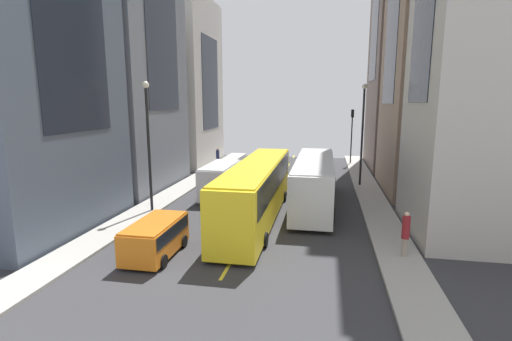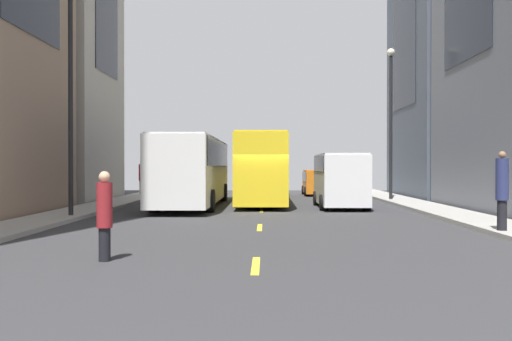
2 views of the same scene
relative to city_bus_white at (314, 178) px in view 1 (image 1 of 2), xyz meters
name	(u,v)px [view 1 (image 1 of 2)]	position (x,y,z in m)	size (l,w,h in m)	color
ground_plane	(271,194)	(3.42, -2.73, -2.01)	(41.51, 41.51, 0.00)	#333335
sidewalk_west	(371,198)	(-4.30, -2.73, -1.93)	(2.07, 44.00, 0.15)	#9E9B93
sidewalk_east	(180,189)	(11.14, -2.73, -1.93)	(2.07, 44.00, 0.15)	#9E9B93
lane_stripe_0	(294,157)	(3.42, -23.73, -2.00)	(0.16, 2.00, 0.01)	yellow
lane_stripe_1	(289,165)	(3.42, -16.73, -2.00)	(0.16, 2.00, 0.01)	yellow
lane_stripe_2	(282,177)	(3.42, -9.73, -2.00)	(0.16, 2.00, 0.01)	yellow
lane_stripe_3	(271,194)	(3.42, -2.73, -2.00)	(0.16, 2.00, 0.01)	yellow
lane_stripe_4	(255,221)	(3.42, 4.27, -2.00)	(0.16, 2.00, 0.01)	yellow
lane_stripe_5	(226,270)	(3.42, 11.27, -2.00)	(0.16, 2.00, 0.01)	yellow
building_east_0	(177,84)	(16.43, -15.83, 7.26)	(8.20, 10.52, 18.53)	beige
building_east_1	(111,8)	(16.68, -3.22, 12.70)	(8.69, 10.51, 29.42)	slate
city_bus_white	(314,178)	(0.00, 0.00, 0.00)	(2.80, 12.41, 3.35)	silver
streetcar_yellow	(257,186)	(3.39, 3.75, 0.12)	(2.70, 14.64, 3.59)	yellow
delivery_van_white	(220,178)	(7.16, -1.07, -0.50)	(2.25, 5.38, 2.58)	white
car_orange_0	(155,236)	(7.15, 10.34, -1.00)	(2.04, 4.01, 1.71)	orange
pedestrian_waiting_curb	(406,233)	(-4.51, 8.63, -0.71)	(0.36, 0.36, 2.17)	gray
pedestrian_crossing_near	(317,158)	(0.21, -16.23, -1.00)	(0.33, 0.33, 1.90)	black
pedestrian_crossing_mid	(218,157)	(10.88, -13.20, -0.72)	(0.30, 0.30, 2.12)	#593372
pedestrian_walking_far	(218,158)	(10.45, -11.67, -0.64)	(0.36, 0.36, 2.29)	black
traffic_light_near_corner	(352,126)	(-3.66, -18.72, 2.45)	(0.32, 0.44, 6.23)	black
streetlamp_near	(363,125)	(-3.76, -6.86, 3.29)	(0.44, 0.44, 8.61)	black
streetlamp_far	(148,135)	(10.60, 3.62, 3.19)	(0.44, 0.44, 8.42)	black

